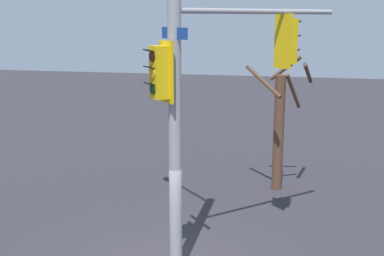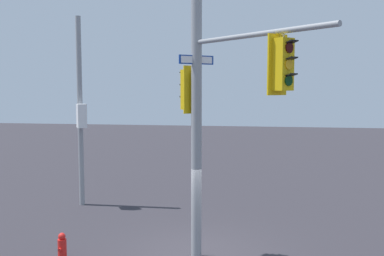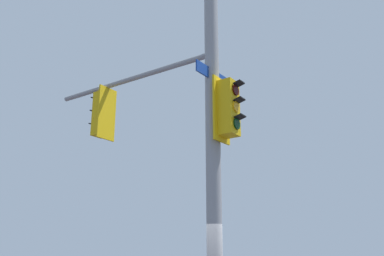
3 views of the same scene
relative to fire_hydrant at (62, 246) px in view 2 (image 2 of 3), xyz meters
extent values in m
plane|color=#2F2C32|center=(-0.94, 3.66, -0.34)|extent=(80.00, 80.00, 0.00)
cylinder|color=gray|center=(-0.66, 3.66, 4.09)|extent=(0.29, 0.29, 8.87)
cylinder|color=gray|center=(1.00, 5.22, 5.58)|extent=(3.40, 3.22, 0.12)
cube|color=gold|center=(1.64, 5.82, 4.88)|extent=(0.47, 0.47, 1.10)
cube|color=gold|center=(1.52, 5.70, 4.88)|extent=(0.42, 0.43, 1.30)
cylinder|color=#2F0403|center=(1.75, 5.94, 5.22)|extent=(0.18, 0.18, 0.22)
cube|color=black|center=(1.81, 5.99, 5.34)|extent=(0.26, 0.26, 0.06)
cylinder|color=#F2A814|center=(1.75, 5.94, 4.88)|extent=(0.18, 0.18, 0.22)
cube|color=black|center=(1.81, 5.99, 5.00)|extent=(0.26, 0.26, 0.06)
cylinder|color=black|center=(1.75, 5.94, 4.54)|extent=(0.18, 0.18, 0.22)
cube|color=black|center=(1.81, 5.99, 4.66)|extent=(0.26, 0.26, 0.06)
cylinder|color=gray|center=(1.64, 5.82, 5.50)|extent=(0.04, 0.04, 0.15)
cube|color=gold|center=(-0.92, 3.40, 4.32)|extent=(0.47, 0.47, 1.10)
cube|color=gold|center=(-0.80, 3.52, 4.32)|extent=(0.41, 0.44, 1.30)
cylinder|color=#2F0403|center=(-1.04, 3.29, 4.66)|extent=(0.17, 0.18, 0.22)
cube|color=black|center=(-1.10, 3.24, 4.78)|extent=(0.26, 0.26, 0.06)
cylinder|color=#F2A814|center=(-1.04, 3.29, 4.32)|extent=(0.17, 0.18, 0.22)
cube|color=black|center=(-1.10, 3.24, 4.44)|extent=(0.26, 0.26, 0.06)
cylinder|color=black|center=(-1.04, 3.29, 3.98)|extent=(0.17, 0.18, 0.22)
cube|color=black|center=(-1.10, 3.24, 4.10)|extent=(0.26, 0.26, 0.06)
cube|color=navy|center=(-0.66, 3.66, 5.12)|extent=(0.76, 0.84, 0.24)
cube|color=white|center=(-0.65, 3.67, 5.12)|extent=(0.68, 0.75, 0.18)
cylinder|color=gray|center=(-5.46, -1.66, 3.38)|extent=(0.21, 0.21, 7.45)
cube|color=white|center=(-5.19, -1.49, 3.25)|extent=(0.55, 0.52, 0.92)
cylinder|color=red|center=(0.00, 0.00, -0.07)|extent=(0.24, 0.24, 0.55)
sphere|color=red|center=(0.00, 0.00, 0.29)|extent=(0.20, 0.20, 0.20)
cylinder|color=red|center=(-0.14, 0.00, -0.04)|extent=(0.10, 0.09, 0.09)
cylinder|color=red|center=(0.14, 0.00, -0.04)|extent=(0.10, 0.09, 0.09)
camera|label=1|loc=(1.88, -6.30, 5.41)|focal=45.26mm
camera|label=2|loc=(11.37, 5.34, 4.45)|focal=42.05mm
camera|label=3|loc=(-8.09, 5.66, 1.64)|focal=38.66mm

